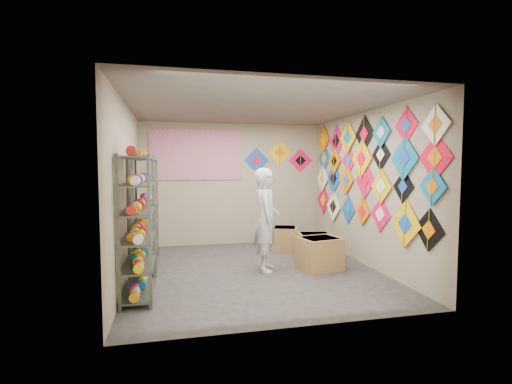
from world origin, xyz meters
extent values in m
plane|color=#2F2C29|center=(0.00, 0.00, 0.00)|extent=(4.50, 4.50, 0.00)
plane|color=tan|center=(0.00, 2.25, 1.35)|extent=(4.00, 0.00, 4.00)
plane|color=tan|center=(0.00, -2.25, 1.35)|extent=(4.00, 0.00, 4.00)
plane|color=tan|center=(-2.00, 0.00, 1.35)|extent=(0.00, 4.50, 4.50)
plane|color=tan|center=(2.00, 0.00, 1.35)|extent=(0.00, 4.50, 4.50)
plane|color=#6A6359|center=(0.00, 0.00, 2.70)|extent=(4.50, 4.50, 0.00)
cube|color=#4C5147|center=(-1.78, -0.85, 0.95)|extent=(0.40, 1.10, 1.90)
cube|color=#4C5147|center=(-1.78, 0.45, 0.95)|extent=(0.40, 1.10, 1.90)
cylinder|color=#E91D97|center=(-1.78, -1.33, 1.04)|extent=(0.12, 0.10, 0.12)
cylinder|color=orange|center=(-1.78, -1.14, 1.04)|extent=(0.12, 0.10, 0.12)
cylinder|color=#FBD400|center=(-1.78, -0.95, 1.04)|extent=(0.12, 0.10, 0.12)
cylinder|color=white|center=(-1.78, -0.75, 1.04)|extent=(0.12, 0.10, 0.12)
cylinder|color=red|center=(-1.78, -0.56, 1.04)|extent=(0.12, 0.10, 0.12)
cylinder|color=purple|center=(-1.78, -0.37, 1.04)|extent=(0.12, 0.10, 0.12)
cylinder|color=beige|center=(-1.78, -0.03, 1.04)|extent=(0.12, 0.10, 0.12)
cylinder|color=#115E83|center=(-1.78, 0.16, 1.04)|extent=(0.12, 0.10, 0.12)
cylinder|color=#E91D97|center=(-1.78, 0.35, 1.04)|extent=(0.12, 0.10, 0.12)
cylinder|color=orange|center=(-1.78, 0.55, 1.04)|extent=(0.12, 0.10, 0.12)
cylinder|color=#FBD400|center=(-1.78, 0.74, 1.04)|extent=(0.12, 0.10, 0.12)
cylinder|color=white|center=(-1.78, 0.93, 1.04)|extent=(0.12, 0.10, 0.12)
cube|color=black|center=(1.99, -1.75, 0.91)|extent=(0.02, 0.59, 0.59)
cube|color=yellow|center=(1.97, -1.26, 0.91)|extent=(0.03, 0.72, 0.72)
cube|color=#F60A51|center=(1.99, -0.57, 0.97)|extent=(0.03, 0.59, 0.59)
cube|color=orange|center=(1.97, -0.01, 0.95)|extent=(0.02, 0.51, 0.51)
cube|color=blue|center=(1.99, 0.57, 0.92)|extent=(0.02, 0.57, 0.57)
cube|color=white|center=(1.97, 1.20, 0.91)|extent=(0.03, 0.66, 0.66)
cube|color=#F7032E|center=(1.99, 1.77, 0.99)|extent=(0.02, 0.66, 0.66)
cube|color=#0B70A4|center=(1.97, -1.81, 1.49)|extent=(0.02, 0.53, 0.53)
cube|color=black|center=(1.99, -1.16, 1.45)|extent=(0.03, 0.51, 0.51)
cube|color=yellow|center=(1.97, -0.60, 1.42)|extent=(0.01, 0.59, 0.59)
cube|color=#F60A51|center=(1.99, -0.05, 1.50)|extent=(0.02, 0.67, 0.67)
cube|color=orange|center=(1.97, 0.64, 1.48)|extent=(0.04, 0.59, 0.59)
cube|color=blue|center=(1.99, 1.24, 1.50)|extent=(0.02, 0.69, 0.69)
cube|color=white|center=(1.97, 1.80, 1.47)|extent=(0.03, 0.61, 0.61)
cube|color=#F7032E|center=(1.99, -1.82, 1.86)|extent=(0.03, 0.65, 0.65)
cube|color=#0B70A4|center=(1.97, -1.19, 1.86)|extent=(0.03, 0.66, 0.66)
cube|color=black|center=(1.99, -0.54, 1.94)|extent=(0.02, 0.54, 0.54)
cube|color=yellow|center=(1.97, 0.05, 1.88)|extent=(0.03, 0.70, 0.70)
cube|color=#F60A51|center=(1.99, 0.58, 1.86)|extent=(0.03, 0.55, 0.55)
cube|color=orange|center=(1.97, 1.18, 1.86)|extent=(0.03, 0.57, 0.57)
cube|color=blue|center=(1.99, 1.75, 1.92)|extent=(0.02, 0.62, 0.62)
cube|color=white|center=(1.97, -1.83, 2.28)|extent=(0.01, 0.55, 0.55)
cube|color=#F7032E|center=(1.99, -1.19, 2.34)|extent=(0.01, 0.55, 0.55)
cube|color=#0B70A4|center=(1.97, -0.56, 2.30)|extent=(0.01, 0.52, 0.52)
cube|color=black|center=(1.99, 0.00, 2.32)|extent=(0.01, 0.66, 0.66)
cube|color=yellow|center=(1.97, 0.61, 2.30)|extent=(0.04, 0.67, 0.66)
cube|color=#F60A51|center=(1.99, 1.14, 2.26)|extent=(0.03, 0.69, 0.69)
cube|color=orange|center=(1.97, 1.79, 2.34)|extent=(0.02, 0.65, 0.65)
cube|color=blue|center=(0.55, 2.24, 1.88)|extent=(0.57, 0.02, 0.57)
cube|color=yellow|center=(1.10, 2.24, 2.06)|extent=(0.56, 0.02, 0.56)
cube|color=#F60A51|center=(1.60, 2.24, 1.88)|extent=(0.56, 0.02, 0.56)
cube|color=purple|center=(-0.80, 2.23, 2.00)|extent=(2.00, 0.01, 1.10)
imported|color=silver|center=(0.20, -0.03, 0.86)|extent=(0.81, 0.69, 1.72)
cube|color=olive|center=(1.09, -0.19, 0.27)|extent=(0.74, 0.65, 0.55)
cube|color=olive|center=(1.27, 0.48, 0.25)|extent=(0.67, 0.58, 0.49)
cube|color=olive|center=(0.96, 1.35, 0.24)|extent=(0.65, 0.69, 0.48)
camera|label=1|loc=(-1.33, -5.97, 1.75)|focal=26.00mm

